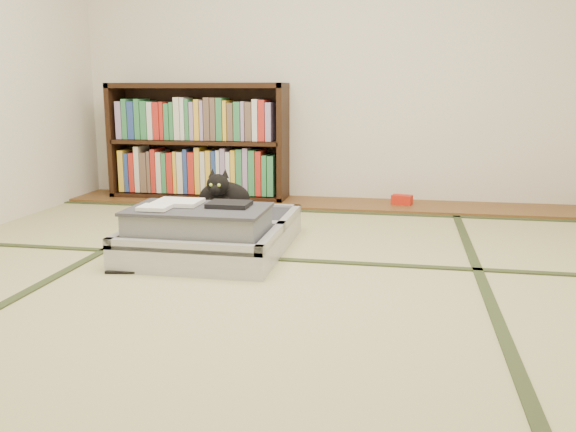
# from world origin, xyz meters

# --- Properties ---
(floor) EXTENTS (4.50, 4.50, 0.00)m
(floor) POSITION_xyz_m (0.00, 0.00, 0.00)
(floor) COLOR #BEB87E
(floor) RESTS_ON ground
(wood_strip) EXTENTS (4.00, 0.50, 0.02)m
(wood_strip) POSITION_xyz_m (0.00, 2.00, 0.01)
(wood_strip) COLOR brown
(wood_strip) RESTS_ON ground
(red_item) EXTENTS (0.17, 0.12, 0.07)m
(red_item) POSITION_xyz_m (0.62, 2.03, 0.06)
(red_item) COLOR red
(red_item) RESTS_ON wood_strip
(tatami_borders) EXTENTS (4.00, 4.50, 0.01)m
(tatami_borders) POSITION_xyz_m (0.00, 0.49, 0.00)
(tatami_borders) COLOR #2D381E
(tatami_borders) RESTS_ON ground
(bookcase) EXTENTS (1.43, 0.33, 0.92)m
(bookcase) POSITION_xyz_m (-1.01, 2.07, 0.45)
(bookcase) COLOR black
(bookcase) RESTS_ON wood_strip
(suitcase) EXTENTS (0.80, 1.06, 0.31)m
(suitcase) POSITION_xyz_m (-0.41, 0.50, 0.11)
(suitcase) COLOR #B6B7BC
(suitcase) RESTS_ON floor
(cat) EXTENTS (0.35, 0.36, 0.29)m
(cat) POSITION_xyz_m (-0.42, 0.79, 0.26)
(cat) COLOR black
(cat) RESTS_ON suitcase
(cable_coil) EXTENTS (0.11, 0.11, 0.03)m
(cable_coil) POSITION_xyz_m (-0.24, 0.82, 0.16)
(cable_coil) COLOR white
(cable_coil) RESTS_ON suitcase
(hanger) EXTENTS (0.39, 0.20, 0.01)m
(hanger) POSITION_xyz_m (-0.61, 0.07, 0.01)
(hanger) COLOR black
(hanger) RESTS_ON floor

